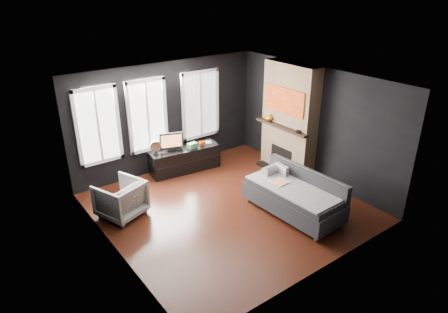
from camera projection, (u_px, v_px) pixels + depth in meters
floor at (229, 207)px, 8.52m from camera, size 5.00×5.00×0.00m
ceiling at (229, 82)px, 7.42m from camera, size 5.00×5.00×0.00m
wall_back at (167, 117)px, 9.80m from camera, size 5.00×0.02×2.70m
wall_left at (109, 184)px, 6.61m from camera, size 0.02×5.00×2.70m
wall_right at (314, 124)px, 9.33m from camera, size 0.02×5.00×2.70m
windows at (148, 78)px, 9.10m from camera, size 4.00×0.16×1.76m
fireplace at (289, 119)px, 9.66m from camera, size 0.70×1.62×2.70m
sofa at (293, 194)px, 8.13m from camera, size 1.13×2.13×0.90m
stripe_pillow at (282, 173)px, 8.58m from camera, size 0.11×0.37×0.36m
armchair at (120, 197)px, 8.07m from camera, size 1.03×1.00×0.84m
media_console at (184, 159)px, 10.04m from camera, size 1.82×0.75×0.61m
monitor at (171, 141)px, 9.67m from camera, size 0.59×0.31×0.52m
desk_fan at (156, 148)px, 9.49m from camera, size 0.33×0.33×0.35m
mug at (202, 143)px, 10.04m from camera, size 0.15×0.12×0.13m
book at (205, 139)px, 10.20m from camera, size 0.14×0.06×0.20m
storage_box at (192, 145)px, 9.91m from camera, size 0.25×0.18×0.13m
mantel_vase at (269, 117)px, 9.86m from camera, size 0.22×0.22×0.19m
mantel_clock at (299, 131)px, 9.16m from camera, size 0.14×0.14×0.04m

